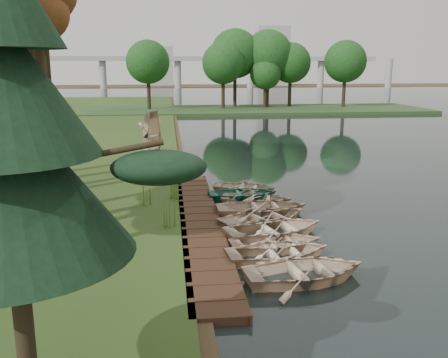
{
  "coord_description": "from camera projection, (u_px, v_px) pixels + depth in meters",
  "views": [
    {
      "loc": [
        -2.76,
        -19.19,
        6.41
      ],
      "look_at": [
        -0.47,
        1.51,
        1.63
      ],
      "focal_mm": 40.0,
      "sensor_mm": 36.0,
      "label": 1
    }
  ],
  "objects": [
    {
      "name": "ground",
      "position": [
        239.0,
        226.0,
        20.32
      ],
      "size": [
        300.0,
        300.0,
        0.0
      ],
      "primitive_type": "plane",
      "color": "#3D2F1D"
    },
    {
      "name": "rowboat_3",
      "position": [
        275.0,
        226.0,
        18.8
      ],
      "size": [
        4.52,
        3.73,
        0.81
      ],
      "primitive_type": "imported",
      "rotation": [
        0.0,
        0.0,
        1.83
      ],
      "color": "beige",
      "rests_on": "water"
    },
    {
      "name": "rowboat_4",
      "position": [
        265.0,
        216.0,
        20.14
      ],
      "size": [
        4.7,
        4.13,
        0.81
      ],
      "primitive_type": "imported",
      "rotation": [
        0.0,
        0.0,
        1.99
      ],
      "color": "beige",
      "rests_on": "water"
    },
    {
      "name": "building_b",
      "position": [
        160.0,
        66.0,
        158.89
      ],
      "size": [
        8.0,
        8.0,
        12.0
      ],
      "primitive_type": "cube",
      "color": "#A5A5A0",
      "rests_on": "ground"
    },
    {
      "name": "boardwalk",
      "position": [
        200.0,
        224.0,
        20.11
      ],
      "size": [
        1.6,
        16.0,
        0.3
      ],
      "primitive_type": "cube",
      "color": "#362114",
      "rests_on": "ground"
    },
    {
      "name": "rowboat_8",
      "position": [
        244.0,
        186.0,
        25.41
      ],
      "size": [
        3.76,
        3.23,
        0.66
      ],
      "primitive_type": "imported",
      "rotation": [
        0.0,
        0.0,
        1.21
      ],
      "color": "beige",
      "rests_on": "water"
    },
    {
      "name": "bridge",
      "position": [
        223.0,
        62.0,
        136.29
      ],
      "size": [
        95.9,
        4.0,
        8.6
      ],
      "color": "#A5A5A0",
      "rests_on": "ground"
    },
    {
      "name": "tree_2",
      "position": [
        36.0,
        13.0,
        19.52
      ],
      "size": [
        3.65,
        3.65,
        9.75
      ],
      "color": "black",
      "rests_on": "bank"
    },
    {
      "name": "rowboat_0",
      "position": [
        306.0,
        268.0,
        14.96
      ],
      "size": [
        4.13,
        3.22,
        0.78
      ],
      "primitive_type": "imported",
      "rotation": [
        0.0,
        0.0,
        1.71
      ],
      "color": "beige",
      "rests_on": "water"
    },
    {
      "name": "rowboat_5",
      "position": [
        262.0,
        206.0,
        21.52
      ],
      "size": [
        4.09,
        3.0,
        0.82
      ],
      "primitive_type": "imported",
      "rotation": [
        0.0,
        0.0,
        1.61
      ],
      "color": "beige",
      "rests_on": "water"
    },
    {
      "name": "pine_tree",
      "position": [
        4.0,
        128.0,
        7.53
      ],
      "size": [
        3.8,
        3.8,
        8.24
      ],
      "color": "black",
      "rests_on": "bank"
    },
    {
      "name": "rowboat_2",
      "position": [
        277.0,
        240.0,
        17.5
      ],
      "size": [
        3.49,
        2.64,
        0.68
      ],
      "primitive_type": "imported",
      "rotation": [
        0.0,
        0.0,
        1.66
      ],
      "color": "beige",
      "rests_on": "water"
    },
    {
      "name": "rowboat_6",
      "position": [
        256.0,
        197.0,
        23.21
      ],
      "size": [
        3.83,
        3.17,
        0.69
      ],
      "primitive_type": "imported",
      "rotation": [
        0.0,
        0.0,
        1.3
      ],
      "color": "beige",
      "rests_on": "water"
    },
    {
      "name": "far_trees",
      "position": [
        222.0,
        64.0,
        67.81
      ],
      "size": [
        45.6,
        5.6,
        8.8
      ],
      "color": "black",
      "rests_on": "peninsula"
    },
    {
      "name": "rowboat_7",
      "position": [
        243.0,
        192.0,
        24.08
      ],
      "size": [
        3.45,
        2.53,
        0.69
      ],
      "primitive_type": "imported",
      "rotation": [
        0.0,
        0.0,
        1.61
      ],
      "color": "#338E73",
      "rests_on": "water"
    },
    {
      "name": "reeds_2",
      "position": [
        174.0,
        188.0,
        23.06
      ],
      "size": [
        0.6,
        0.6,
        1.09
      ],
      "primitive_type": "cone",
      "color": "#3F661E",
      "rests_on": "bank"
    },
    {
      "name": "building_a",
      "position": [
        272.0,
        56.0,
        157.13
      ],
      "size": [
        10.0,
        8.0,
        18.0
      ],
      "primitive_type": "cube",
      "color": "#A5A5A0",
      "rests_on": "ground"
    },
    {
      "name": "reeds_1",
      "position": [
        146.0,
        194.0,
        22.06
      ],
      "size": [
        0.6,
        0.6,
        1.06
      ],
      "primitive_type": "cone",
      "color": "#3F661E",
      "rests_on": "bank"
    },
    {
      "name": "peninsula",
      "position": [
        246.0,
        110.0,
        69.56
      ],
      "size": [
        50.0,
        14.0,
        0.45
      ],
      "primitive_type": "cube",
      "color": "#29441E",
      "rests_on": "ground"
    },
    {
      "name": "reeds_0",
      "position": [
        170.0,
        214.0,
        19.08
      ],
      "size": [
        0.6,
        0.6,
        1.1
      ],
      "primitive_type": "cone",
      "color": "#3F661E",
      "rests_on": "bank"
    },
    {
      "name": "stored_rowboat",
      "position": [
        154.0,
        162.0,
        30.15
      ],
      "size": [
        4.17,
        3.77,
        0.71
      ],
      "primitive_type": "imported",
      "rotation": [
        3.14,
        0.0,
        1.08
      ],
      "color": "beige",
      "rests_on": "bank"
    },
    {
      "name": "rowboat_1",
      "position": [
        279.0,
        250.0,
        16.55
      ],
      "size": [
        3.84,
        2.97,
        0.73
      ],
      "primitive_type": "imported",
      "rotation": [
        0.0,
        0.0,
        1.7
      ],
      "color": "beige",
      "rests_on": "water"
    },
    {
      "name": "reeds_3",
      "position": [
        136.0,
        175.0,
        26.03
      ],
      "size": [
        0.6,
        0.6,
        0.94
      ],
      "primitive_type": "cone",
      "color": "#3F661E",
      "rests_on": "bank"
    }
  ]
}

